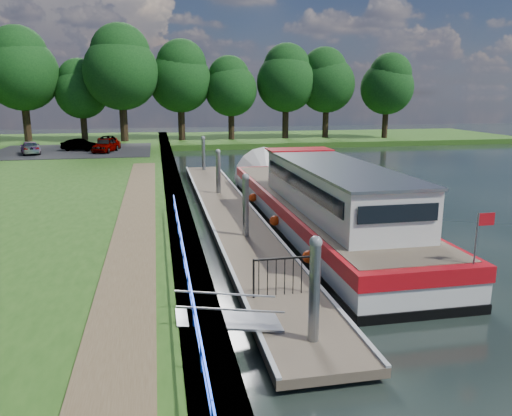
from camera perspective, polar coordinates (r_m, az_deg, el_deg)
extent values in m
plane|color=black|center=(12.81, 5.78, -15.33)|extent=(160.00, 160.00, 0.00)
cube|color=#473D2D|center=(26.38, -9.13, 0.43)|extent=(1.10, 90.00, 0.78)
cube|color=#275016|center=(64.87, 2.55, 7.92)|extent=(60.00, 18.00, 0.60)
cube|color=brown|center=(19.50, -13.76, -3.03)|extent=(1.60, 40.00, 0.05)
cube|color=black|center=(49.62, -20.11, 6.15)|extent=(14.00, 12.00, 0.06)
cube|color=#0C2DBF|center=(14.51, -8.11, -5.56)|extent=(0.04, 18.00, 0.04)
cube|color=#0C2DBF|center=(14.63, -8.07, -6.86)|extent=(0.03, 18.00, 0.03)
cylinder|color=#0C2DBF|center=(10.07, -6.32, -16.41)|extent=(0.04, 0.04, 0.72)
cylinder|color=#0C2DBF|center=(11.85, -7.19, -11.70)|extent=(0.04, 0.04, 0.72)
cylinder|color=#0C2DBF|center=(13.69, -7.82, -8.23)|extent=(0.04, 0.04, 0.72)
cylinder|color=#0C2DBF|center=(15.57, -8.29, -5.59)|extent=(0.04, 0.04, 0.72)
cylinder|color=#0C2DBF|center=(17.47, -8.65, -3.53)|extent=(0.04, 0.04, 0.72)
cylinder|color=#0C2DBF|center=(19.40, -8.95, -1.87)|extent=(0.04, 0.04, 0.72)
cylinder|color=#0C2DBF|center=(21.34, -9.18, -0.51)|extent=(0.04, 0.04, 0.72)
cylinder|color=#0C2DBF|center=(23.29, -9.38, 0.62)|extent=(0.04, 0.04, 0.72)
cube|color=brown|center=(24.68, -3.01, -0.55)|extent=(2.50, 30.00, 0.24)
cube|color=#9EA0A3|center=(13.63, 4.53, -13.21)|extent=(2.30, 5.00, 0.30)
cube|color=#9EA0A3|center=(20.93, -1.41, -3.69)|extent=(2.30, 5.00, 0.30)
cube|color=#9EA0A3|center=(28.60, -4.16, 0.85)|extent=(2.30, 5.00, 0.30)
cube|color=#9EA0A3|center=(36.41, -5.74, 3.45)|extent=(2.30, 5.00, 0.30)
cube|color=#9EA0A3|center=(24.84, -0.29, -0.09)|extent=(0.12, 30.00, 0.06)
cube|color=#9EA0A3|center=(24.51, -5.76, -0.34)|extent=(0.12, 30.00, 0.06)
cylinder|color=gray|center=(11.89, 6.62, -11.77)|extent=(0.26, 0.26, 3.40)
sphere|color=gray|center=(11.29, 6.85, -3.91)|extent=(0.30, 0.30, 0.30)
cylinder|color=gray|center=(20.17, -1.18, -1.23)|extent=(0.26, 0.26, 3.40)
sphere|color=gray|center=(19.82, -1.20, 3.53)|extent=(0.30, 0.30, 0.30)
cylinder|color=gray|center=(28.88, -4.32, 3.09)|extent=(0.26, 0.26, 3.40)
sphere|color=gray|center=(28.64, -4.38, 6.44)|extent=(0.30, 0.30, 0.30)
cylinder|color=gray|center=(37.73, -6.00, 5.39)|extent=(0.26, 0.26, 3.40)
sphere|color=gray|center=(37.55, -6.07, 7.97)|extent=(0.30, 0.30, 0.30)
cube|color=#A5A8AD|center=(12.61, -3.11, -12.71)|extent=(2.58, 1.00, 0.43)
cube|color=#A5A8AD|center=(11.96, -2.81, -11.53)|extent=(2.58, 0.04, 0.41)
cube|color=#A5A8AD|center=(12.83, -3.45, -9.78)|extent=(2.58, 0.04, 0.41)
cube|color=black|center=(14.14, -0.28, -8.07)|extent=(0.05, 0.05, 1.15)
cube|color=black|center=(14.57, 6.75, -7.52)|extent=(0.05, 0.05, 1.15)
cube|color=black|center=(14.14, 3.32, -5.76)|extent=(1.85, 0.05, 0.05)
cube|color=black|center=(14.17, 0.32, -8.03)|extent=(0.02, 0.02, 1.10)
cube|color=black|center=(14.21, 1.32, -7.95)|extent=(0.02, 0.02, 1.10)
cube|color=black|center=(14.27, 2.31, -7.88)|extent=(0.02, 0.02, 1.10)
cube|color=black|center=(14.33, 3.29, -7.80)|extent=(0.02, 0.02, 1.10)
cube|color=black|center=(14.39, 4.26, -7.73)|extent=(0.02, 0.02, 1.10)
cube|color=black|center=(14.45, 5.23, -7.65)|extent=(0.02, 0.02, 1.10)
cube|color=black|center=(14.52, 6.18, -7.57)|extent=(0.02, 0.02, 1.10)
cube|color=black|center=(23.33, 6.63, -2.09)|extent=(4.00, 20.00, 0.55)
cube|color=silver|center=(23.18, 6.67, -0.65)|extent=(3.96, 19.90, 0.65)
cube|color=#B80C15|center=(23.06, 6.71, 0.70)|extent=(4.04, 20.00, 0.48)
cube|color=brown|center=(23.01, 6.72, 1.28)|extent=(3.68, 19.20, 0.04)
cone|color=silver|center=(33.04, 1.15, 3.41)|extent=(4.00, 1.50, 4.00)
cube|color=silver|center=(20.52, 8.92, 2.29)|extent=(3.00, 11.00, 1.75)
cube|color=gray|center=(20.37, 9.01, 4.83)|extent=(3.10, 11.20, 0.10)
cube|color=black|center=(20.01, 4.85, 2.85)|extent=(0.04, 10.00, 0.55)
cube|color=black|center=(21.05, 12.84, 3.08)|extent=(0.04, 10.00, 0.55)
cube|color=black|center=(25.69, 4.70, 5.11)|extent=(2.60, 0.04, 0.55)
cube|color=black|center=(15.50, 15.97, -0.61)|extent=(2.60, 0.04, 0.55)
cube|color=#B80C15|center=(25.27, 4.95, 6.69)|extent=(3.20, 1.60, 0.06)
cylinder|color=gray|center=(15.00, 23.86, -3.26)|extent=(0.05, 0.05, 1.50)
cube|color=#B80C15|center=(15.01, 24.83, -1.17)|extent=(0.50, 0.02, 0.35)
sphere|color=#FF440E|center=(17.06, 6.04, -5.57)|extent=(0.44, 0.44, 0.44)
sphere|color=#FF440E|center=(21.68, 2.14, -1.45)|extent=(0.44, 0.44, 0.44)
sphere|color=#FF440E|center=(26.44, -0.36, 1.21)|extent=(0.44, 0.44, 0.44)
imported|color=#594C47|center=(16.18, 10.12, -0.64)|extent=(0.52, 0.70, 1.72)
cylinder|color=#332316|center=(61.83, -24.71, 8.74)|extent=(0.83, 0.83, 4.21)
sphere|color=#0F3412|center=(61.77, -25.20, 13.71)|extent=(7.95, 7.95, 7.95)
sphere|color=#0F3412|center=(62.02, -25.56, 15.51)|extent=(6.31, 6.31, 6.31)
cylinder|color=#332316|center=(61.28, -19.04, 8.66)|extent=(0.70, 0.70, 3.10)
sphere|color=#0F3412|center=(61.16, -19.32, 12.36)|extent=(5.85, 5.85, 5.85)
sphere|color=#0F3412|center=(61.37, -19.57, 13.71)|extent=(4.65, 4.65, 4.65)
cylinder|color=#332316|center=(58.31, -14.86, 9.34)|extent=(0.84, 0.84, 4.29)
sphere|color=#0F3412|center=(58.26, -15.19, 14.72)|extent=(8.10, 8.10, 8.10)
sphere|color=#0F3412|center=(58.51, -15.25, 16.70)|extent=(6.44, 6.44, 6.44)
cylinder|color=#332316|center=(60.29, -8.50, 9.51)|extent=(0.79, 0.79, 3.83)
sphere|color=#0F3412|center=(60.20, -8.66, 14.17)|extent=(7.24, 7.24, 7.24)
sphere|color=#0F3412|center=(60.05, -8.53, 15.91)|extent=(5.75, 5.75, 5.75)
cylinder|color=#332316|center=(60.62, -2.83, 9.39)|extent=(0.72, 0.72, 3.26)
sphere|color=#0F3412|center=(60.50, -2.88, 13.33)|extent=(6.16, 6.16, 6.16)
sphere|color=#0F3412|center=(60.75, -3.12, 14.77)|extent=(4.89, 4.89, 4.89)
cylinder|color=#332316|center=(62.24, 3.38, 9.71)|extent=(0.78, 0.78, 3.77)
sphere|color=#0F3412|center=(62.15, 3.44, 14.15)|extent=(7.13, 7.13, 7.13)
sphere|color=#0F3412|center=(62.47, 3.53, 15.78)|extent=(5.66, 5.66, 5.66)
cylinder|color=#332316|center=(63.76, 7.94, 9.63)|extent=(0.77, 0.77, 3.65)
sphere|color=#0F3412|center=(63.66, 8.08, 13.82)|extent=(6.89, 6.89, 6.89)
sphere|color=#0F3412|center=(63.61, 7.81, 15.39)|extent=(5.47, 5.47, 5.47)
cylinder|color=#332316|center=(64.73, 14.52, 9.29)|extent=(0.74, 0.74, 3.41)
sphere|color=#0F3412|center=(64.62, 14.74, 13.14)|extent=(6.43, 6.43, 6.43)
sphere|color=#0F3412|center=(64.56, 15.10, 14.55)|extent=(5.11, 5.11, 5.11)
imported|color=#999999|center=(47.40, -16.82, 6.92)|extent=(2.45, 4.03, 1.28)
imported|color=#999999|center=(49.19, -19.47, 6.82)|extent=(3.48, 2.14, 1.08)
imported|color=#999999|center=(48.25, -24.38, 6.30)|extent=(2.47, 4.01, 1.08)
imported|color=#999999|center=(50.90, -16.47, 7.25)|extent=(2.60, 4.42, 1.15)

